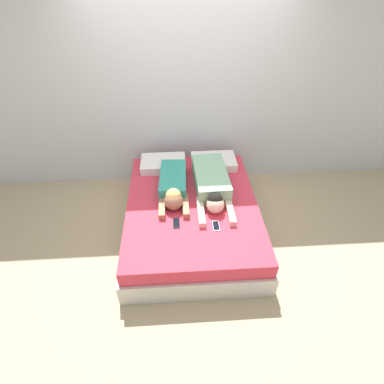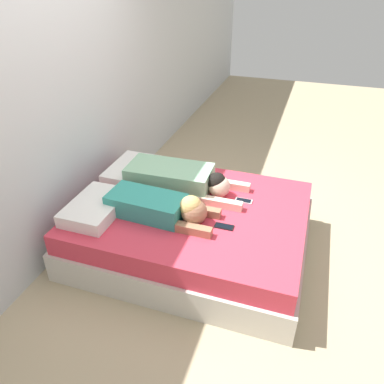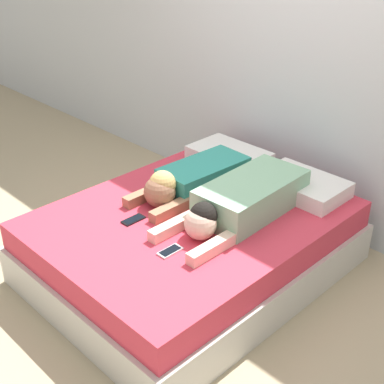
{
  "view_description": "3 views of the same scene",
  "coord_description": "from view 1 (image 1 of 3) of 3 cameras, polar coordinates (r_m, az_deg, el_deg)",
  "views": [
    {
      "loc": [
        -0.17,
        -2.58,
        2.74
      ],
      "look_at": [
        0.0,
        0.0,
        0.6
      ],
      "focal_mm": 28.0,
      "sensor_mm": 36.0,
      "label": 1
    },
    {
      "loc": [
        -2.52,
        -0.85,
        2.25
      ],
      "look_at": [
        0.0,
        0.0,
        0.6
      ],
      "focal_mm": 35.0,
      "sensor_mm": 36.0,
      "label": 2
    },
    {
      "loc": [
        2.11,
        -2.09,
        2.2
      ],
      "look_at": [
        0.0,
        0.0,
        0.6
      ],
      "focal_mm": 50.0,
      "sensor_mm": 36.0,
      "label": 3
    }
  ],
  "objects": [
    {
      "name": "bed",
      "position": [
        3.61,
        0.0,
        -4.64
      ],
      "size": [
        1.55,
        1.96,
        0.45
      ],
      "color": "beige",
      "rests_on": "ground_plane"
    },
    {
      "name": "person_left",
      "position": [
        3.53,
        -3.59,
        1.04
      ],
      "size": [
        0.34,
        0.92,
        0.24
      ],
      "color": "teal",
      "rests_on": "bed"
    },
    {
      "name": "person_right",
      "position": [
        3.56,
        3.73,
        1.64
      ],
      "size": [
        0.41,
        1.1,
        0.23
      ],
      "color": "#8CBF99",
      "rests_on": "bed"
    },
    {
      "name": "pillow_head_left",
      "position": [
        4.0,
        -5.5,
        5.41
      ],
      "size": [
        0.58,
        0.39,
        0.11
      ],
      "color": "white",
      "rests_on": "bed"
    },
    {
      "name": "cell_phone_left",
      "position": [
        3.21,
        -3.0,
        -5.92
      ],
      "size": [
        0.07,
        0.15,
        0.01
      ],
      "color": "black",
      "rests_on": "bed"
    },
    {
      "name": "ground_plane",
      "position": [
        3.77,
        0.0,
        -7.06
      ],
      "size": [
        12.0,
        12.0,
        0.0
      ],
      "primitive_type": "plane",
      "color": "tan"
    },
    {
      "name": "cell_phone_right",
      "position": [
        3.18,
        4.59,
        -6.44
      ],
      "size": [
        0.07,
        0.15,
        0.01
      ],
      "color": "silver",
      "rests_on": "bed"
    },
    {
      "name": "wall_back",
      "position": [
        3.99,
        -1.1,
        18.4
      ],
      "size": [
        12.0,
        0.06,
        2.6
      ],
      "color": "silver",
      "rests_on": "ground_plane"
    },
    {
      "name": "pillow_head_right",
      "position": [
        4.03,
        4.13,
        5.76
      ],
      "size": [
        0.58,
        0.39,
        0.11
      ],
      "color": "white",
      "rests_on": "bed"
    }
  ]
}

